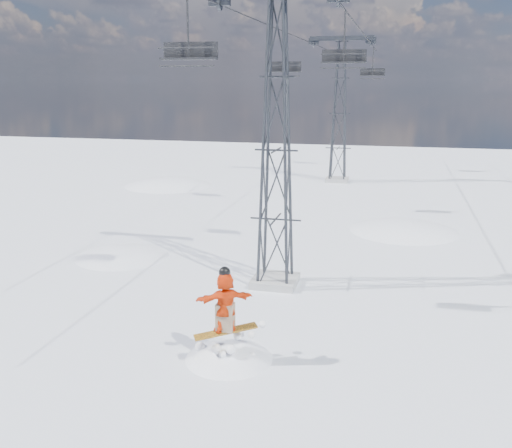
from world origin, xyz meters
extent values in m
plane|color=white|center=(0.00, 0.00, 0.00)|extent=(120.00, 120.00, 0.00)
sphere|color=white|center=(-7.00, 10.00, -7.65)|extent=(16.00, 16.00, 16.00)
sphere|color=white|center=(6.00, 18.00, -9.50)|extent=(20.00, 20.00, 20.00)
sphere|color=white|center=(-12.00, 28.00, -10.40)|extent=(22.00, 22.00, 22.00)
cube|color=#999999|center=(0.80, 8.00, 0.15)|extent=(1.80, 1.80, 0.30)
cube|color=#999999|center=(0.80, 33.00, 0.15)|extent=(1.80, 1.80, 0.30)
cube|color=#2A2C31|center=(0.80, 33.00, 11.25)|extent=(5.00, 0.35, 0.35)
cube|color=#2A2C31|center=(-1.40, 33.00, 11.05)|extent=(0.80, 0.25, 0.50)
cube|color=#2A2C31|center=(3.00, 33.00, 11.05)|extent=(0.80, 0.25, 0.50)
cylinder|color=black|center=(-1.40, 19.50, 10.85)|extent=(0.06, 51.00, 0.06)
cylinder|color=black|center=(3.00, 19.50, 10.85)|extent=(0.06, 51.00, 0.06)
sphere|color=white|center=(0.77, 1.38, -1.75)|extent=(4.40, 4.40, 4.40)
cube|color=orange|center=(0.77, 1.08, 1.03)|extent=(1.80, 1.20, 0.25)
imported|color=red|center=(0.77, 1.08, 1.95)|extent=(1.73, 1.25, 1.80)
cube|color=#876E53|center=(0.77, 1.08, 1.46)|extent=(0.63, 0.58, 0.83)
sphere|color=black|center=(0.77, 1.08, 2.83)|extent=(0.34, 0.34, 0.34)
cylinder|color=black|center=(-1.40, 4.51, 9.83)|extent=(0.07, 0.07, 2.05)
cube|color=black|center=(-1.40, 4.51, 8.80)|extent=(1.86, 0.42, 0.07)
cube|color=black|center=(-1.40, 4.72, 9.08)|extent=(1.86, 0.06, 0.51)
cylinder|color=black|center=(-1.40, 4.28, 8.57)|extent=(1.86, 0.06, 0.06)
cylinder|color=black|center=(-1.40, 4.24, 9.13)|extent=(1.86, 0.05, 0.05)
cylinder|color=black|center=(3.00, 10.90, 9.84)|extent=(0.07, 0.07, 2.02)
cube|color=black|center=(3.00, 10.90, 8.83)|extent=(1.83, 0.41, 0.07)
cube|color=black|center=(3.00, 11.10, 9.11)|extent=(1.83, 0.06, 0.50)
cylinder|color=black|center=(3.00, 10.67, 8.60)|extent=(1.83, 0.06, 0.06)
cylinder|color=black|center=(3.00, 10.62, 9.15)|extent=(1.83, 0.05, 0.05)
cylinder|color=black|center=(-1.40, 20.62, 9.72)|extent=(0.08, 0.08, 2.25)
cube|color=black|center=(-1.40, 20.62, 8.60)|extent=(2.05, 0.46, 0.08)
cube|color=black|center=(-1.40, 20.85, 8.91)|extent=(2.05, 0.06, 0.56)
cylinder|color=black|center=(-1.40, 20.37, 8.34)|extent=(2.05, 0.06, 0.06)
cylinder|color=black|center=(-1.40, 20.31, 8.96)|extent=(2.05, 0.05, 0.05)
cylinder|color=black|center=(3.00, 38.67, 9.67)|extent=(0.09, 0.09, 2.36)
cube|color=black|center=(3.00, 38.67, 8.49)|extent=(2.15, 0.48, 0.09)
cube|color=black|center=(3.00, 38.91, 8.81)|extent=(2.15, 0.06, 0.59)
cylinder|color=black|center=(3.00, 38.40, 8.22)|extent=(2.15, 0.06, 0.06)
cylinder|color=black|center=(3.00, 38.35, 8.86)|extent=(2.15, 0.05, 0.05)
camera|label=1|loc=(5.24, -13.59, 8.15)|focal=40.00mm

